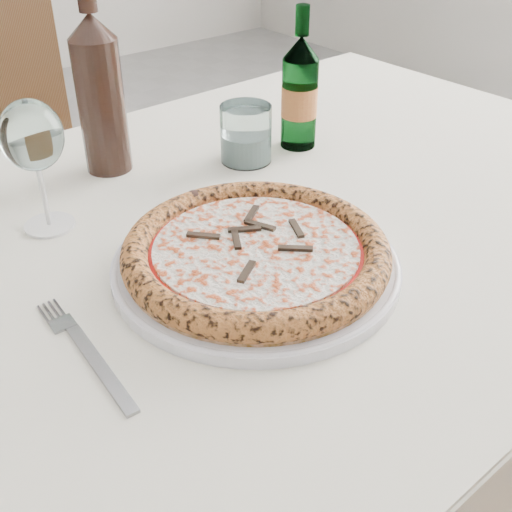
# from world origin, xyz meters

# --- Properties ---
(floor) EXTENTS (5.00, 6.00, 0.02)m
(floor) POSITION_xyz_m (0.00, 0.00, -0.01)
(floor) COLOR slate
(floor) RESTS_ON ground
(dining_table) EXTENTS (1.52, 0.91, 0.76)m
(dining_table) POSITION_xyz_m (-0.16, -0.13, 0.67)
(dining_table) COLOR brown
(dining_table) RESTS_ON floor
(plate) EXTENTS (0.34, 0.34, 0.02)m
(plate) POSITION_xyz_m (-0.16, -0.23, 0.76)
(plate) COLOR white
(plate) RESTS_ON dining_table
(pizza) EXTENTS (0.31, 0.31, 0.03)m
(pizza) POSITION_xyz_m (-0.16, -0.23, 0.78)
(pizza) COLOR tan
(pizza) RESTS_ON plate
(fork) EXTENTS (0.03, 0.21, 0.00)m
(fork) POSITION_xyz_m (-0.38, -0.24, 0.76)
(fork) COLOR gray
(fork) RESTS_ON dining_table
(wine_glass) EXTENTS (0.08, 0.08, 0.17)m
(wine_glass) POSITION_xyz_m (-0.31, 0.02, 0.88)
(wine_glass) COLOR white
(wine_glass) RESTS_ON dining_table
(tumbler) EXTENTS (0.08, 0.08, 0.09)m
(tumbler) POSITION_xyz_m (0.02, 0.02, 0.79)
(tumbler) COLOR silver
(tumbler) RESTS_ON dining_table
(beer_bottle) EXTENTS (0.06, 0.06, 0.22)m
(beer_bottle) POSITION_xyz_m (0.12, 0.01, 0.84)
(beer_bottle) COLOR #2C6A3C
(beer_bottle) RESTS_ON dining_table
(wine_bottle) EXTENTS (0.07, 0.07, 0.28)m
(wine_bottle) POSITION_xyz_m (-0.16, 0.13, 0.88)
(wine_bottle) COLOR black
(wine_bottle) RESTS_ON dining_table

